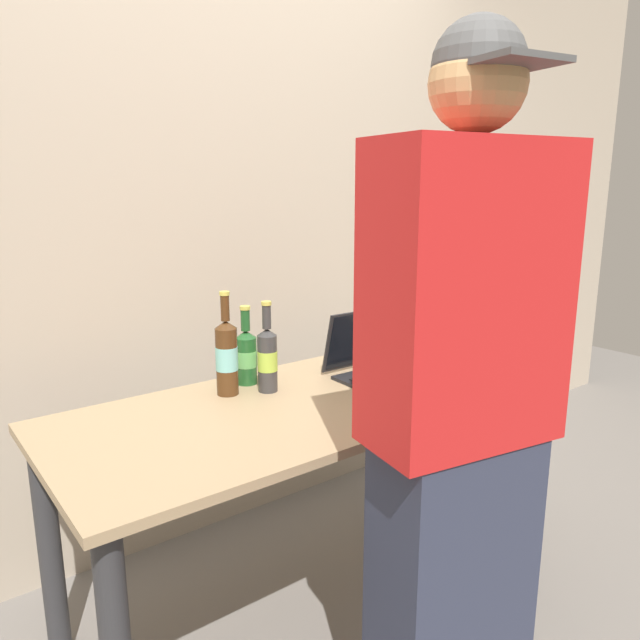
% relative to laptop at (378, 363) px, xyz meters
% --- Properties ---
extents(ground_plane, '(8.00, 8.00, 0.00)m').
position_rel_laptop_xyz_m(ground_plane, '(-0.34, -0.03, -0.80)').
color(ground_plane, slate).
rests_on(ground_plane, ground).
extents(desk, '(1.57, 0.71, 0.75)m').
position_rel_laptop_xyz_m(desk, '(-0.34, -0.03, -0.17)').
color(desk, '#9E8460').
rests_on(desk, ground).
extents(laptop, '(0.31, 0.31, 0.23)m').
position_rel_laptop_xyz_m(laptop, '(0.00, 0.00, 0.00)').
color(laptop, black).
rests_on(laptop, desk).
extents(beer_bottle_dark, '(0.07, 0.07, 0.30)m').
position_rel_laptop_xyz_m(beer_bottle_dark, '(-0.39, 0.11, 0.07)').
color(beer_bottle_dark, '#333333').
rests_on(beer_bottle_dark, desk).
extents(beer_bottle_amber, '(0.07, 0.07, 0.34)m').
position_rel_laptop_xyz_m(beer_bottle_amber, '(-0.51, 0.16, 0.08)').
color(beer_bottle_amber, '#472B14').
rests_on(beer_bottle_amber, desk).
extents(beer_bottle_brown, '(0.07, 0.07, 0.27)m').
position_rel_laptop_xyz_m(beer_bottle_brown, '(-0.41, 0.21, 0.05)').
color(beer_bottle_brown, '#1E5123').
rests_on(beer_bottle_brown, desk).
extents(person_figure, '(0.46, 0.33, 1.74)m').
position_rel_laptop_xyz_m(person_figure, '(-0.37, -0.67, 0.08)').
color(person_figure, '#2D3347').
rests_on(person_figure, ground).
extents(back_wall, '(6.00, 0.10, 2.60)m').
position_rel_laptop_xyz_m(back_wall, '(-0.34, 0.67, 0.50)').
color(back_wall, tan).
rests_on(back_wall, ground).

